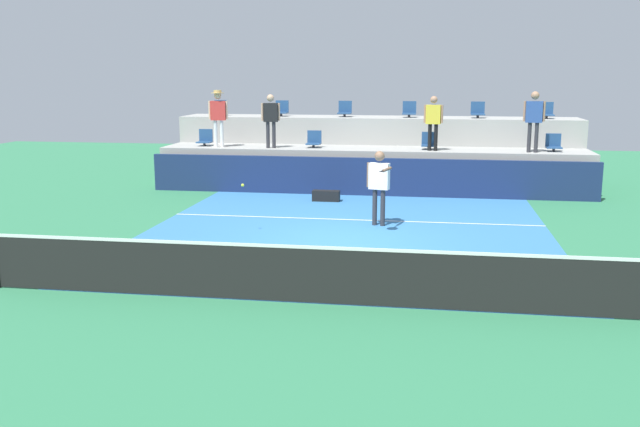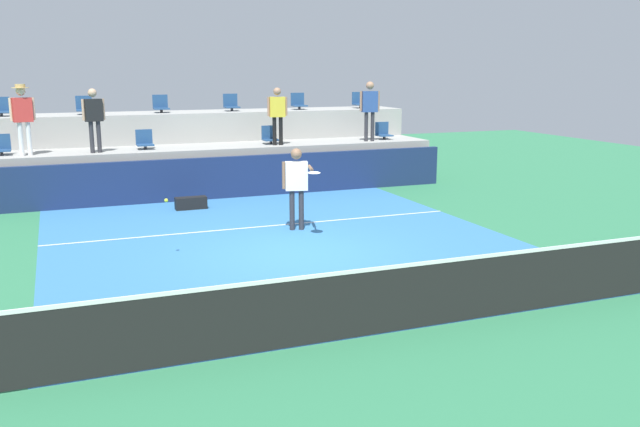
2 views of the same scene
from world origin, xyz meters
name	(u,v)px [view 1 (image 1 of 2)]	position (x,y,z in m)	size (l,w,h in m)	color
ground_plane	(341,243)	(0.00, 0.00, 0.00)	(40.00, 40.00, 0.00)	#2D754C
court_inner_paint	(347,233)	(0.00, 1.00, 0.00)	(9.00, 10.00, 0.01)	teal
court_service_line	(354,220)	(0.00, 2.40, 0.01)	(9.00, 0.06, 0.00)	white
tennis_net	(307,272)	(0.00, -4.00, 0.50)	(10.48, 0.08, 1.07)	black
sponsor_backboard	(368,177)	(0.00, 6.00, 0.55)	(13.00, 0.16, 1.10)	navy
seating_tier_lower	(372,168)	(0.00, 7.30, 0.62)	(13.00, 1.80, 1.25)	#9E9E99
seating_tier_upper	(376,149)	(0.00, 9.10, 1.05)	(13.00, 1.80, 2.10)	#9E9E99
stadium_chair_lower_far_left	(205,139)	(-5.30, 7.23, 1.46)	(0.44, 0.40, 0.52)	#2D2D33
stadium_chair_lower_left	(314,141)	(-1.79, 7.23, 1.46)	(0.44, 0.40, 0.52)	#2D2D33
stadium_chair_lower_right	(429,142)	(1.73, 7.23, 1.46)	(0.44, 0.40, 0.52)	#2D2D33
stadium_chair_lower_far_right	(554,144)	(5.35, 7.23, 1.46)	(0.44, 0.40, 0.52)	#2D2D33
stadium_chair_upper_far_left	(220,109)	(-5.34, 9.03, 2.31)	(0.44, 0.40, 0.52)	#2D2D33
stadium_chair_upper_left	(282,110)	(-3.20, 9.03, 2.31)	(0.44, 0.40, 0.52)	#2D2D33
stadium_chair_upper_mid_left	(345,110)	(-1.06, 9.03, 2.31)	(0.44, 0.40, 0.52)	#2D2D33
stadium_chair_upper_mid_right	(409,111)	(1.06, 9.03, 2.31)	(0.44, 0.40, 0.52)	#2D2D33
stadium_chair_upper_right	(478,111)	(3.24, 9.03, 2.31)	(0.44, 0.40, 0.52)	#2D2D33
stadium_chair_upper_far_right	(546,112)	(5.37, 9.03, 2.31)	(0.44, 0.40, 0.52)	#2D2D33
tennis_player	(379,180)	(0.64, 1.84, 1.08)	(0.59, 1.29, 1.75)	#2D2D33
spectator_with_hat	(218,112)	(-4.73, 6.85, 2.33)	(0.59, 0.48, 1.75)	white
spectator_in_white	(271,116)	(-3.07, 6.85, 2.23)	(0.58, 0.26, 1.63)	#2D2D33
spectator_in_grey	(433,118)	(1.84, 6.85, 2.21)	(0.57, 0.24, 1.60)	black
spectator_leaning_on_rail	(534,116)	(4.70, 6.85, 2.31)	(0.61, 0.27, 1.75)	#2D2D33
tennis_ball	(243,185)	(-2.27, 0.60, 1.08)	(0.07, 0.07, 0.07)	#CCE033
equipment_bag	(326,196)	(-1.05, 4.86, 0.15)	(0.76, 0.28, 0.30)	black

